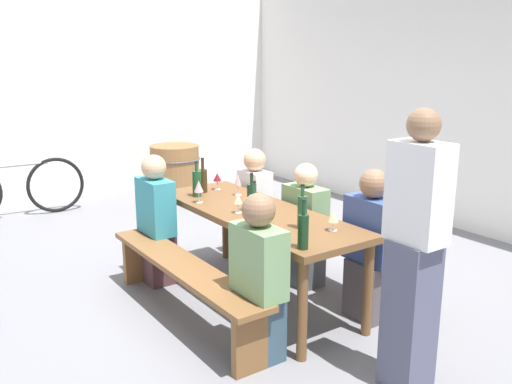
{
  "coord_description": "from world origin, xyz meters",
  "views": [
    {
      "loc": [
        3.43,
        -2.39,
        1.94
      ],
      "look_at": [
        0.0,
        0.0,
        0.9
      ],
      "focal_mm": 38.49,
      "sensor_mm": 36.0,
      "label": 1
    }
  ],
  "objects": [
    {
      "name": "side_wall",
      "position": [
        -4.22,
        0.0,
        1.6
      ],
      "size": [
        0.2,
        6.55,
        3.2
      ],
      "primitive_type": "cube",
      "color": "white",
      "rests_on": "ground"
    },
    {
      "name": "seated_guest_far_1",
      "position": [
        0.0,
        0.51,
        0.5
      ],
      "size": [
        0.4,
        0.24,
        1.07
      ],
      "rotation": [
        0.0,
        0.0,
        -1.57
      ],
      "color": "#4A4F56",
      "rests_on": "ground"
    },
    {
      "name": "seated_guest_far_2",
      "position": [
        0.76,
        0.51,
        0.55
      ],
      "size": [
        0.41,
        0.24,
        1.15
      ],
      "rotation": [
        0.0,
        0.0,
        -1.57
      ],
      "color": "#52494C",
      "rests_on": "ground"
    },
    {
      "name": "wine_glass_2",
      "position": [
        0.73,
        0.15,
        0.85
      ],
      "size": [
        0.08,
        0.08,
        0.15
      ],
      "color": "silver",
      "rests_on": "tasting_table"
    },
    {
      "name": "wine_glass_4",
      "position": [
        -0.48,
        0.15,
        0.88
      ],
      "size": [
        0.06,
        0.06,
        0.19
      ],
      "color": "silver",
      "rests_on": "tasting_table"
    },
    {
      "name": "wine_bottle_3",
      "position": [
        0.27,
        -0.2,
        0.86
      ],
      "size": [
        0.07,
        0.07,
        0.32
      ],
      "color": "#234C2D",
      "rests_on": "tasting_table"
    },
    {
      "name": "standing_host",
      "position": [
        1.53,
        0.03,
        0.82
      ],
      "size": [
        0.33,
        0.24,
        1.67
      ],
      "rotation": [
        0.0,
        0.0,
        3.14
      ],
      "color": "#4E526B",
      "rests_on": "ground"
    },
    {
      "name": "bench_near",
      "position": [
        0.0,
        -0.66,
        0.35
      ],
      "size": [
        1.95,
        0.3,
        0.45
      ],
      "color": "brown",
      "rests_on": "ground"
    },
    {
      "name": "tasting_table",
      "position": [
        0.0,
        0.0,
        0.67
      ],
      "size": [
        2.05,
        0.72,
        0.75
      ],
      "color": "brown",
      "rests_on": "ground"
    },
    {
      "name": "wine_glass_1",
      "position": [
        -0.77,
        0.11,
        0.86
      ],
      "size": [
        0.07,
        0.07,
        0.16
      ],
      "color": "silver",
      "rests_on": "tasting_table"
    },
    {
      "name": "ground_plane",
      "position": [
        0.0,
        0.0,
        0.0
      ],
      "size": [
        24.0,
        24.0,
        0.0
      ],
      "primitive_type": "plane",
      "color": "slate"
    },
    {
      "name": "wine_bottle_1",
      "position": [
        0.01,
        -0.05,
        0.87
      ],
      "size": [
        0.07,
        0.07,
        0.31
      ],
      "color": "#143319",
      "rests_on": "tasting_table"
    },
    {
      "name": "wine_glass_0",
      "position": [
        -0.02,
        -0.16,
        0.86
      ],
      "size": [
        0.07,
        0.07,
        0.16
      ],
      "color": "silver",
      "rests_on": "tasting_table"
    },
    {
      "name": "wine_glass_3",
      "position": [
        -0.47,
        -0.25,
        0.88
      ],
      "size": [
        0.08,
        0.08,
        0.19
      ],
      "color": "silver",
      "rests_on": "tasting_table"
    },
    {
      "name": "seated_guest_near_1",
      "position": [
        0.76,
        -0.51,
        0.53
      ],
      "size": [
        0.4,
        0.24,
        1.12
      ],
      "rotation": [
        0.0,
        0.0,
        1.57
      ],
      "color": "#354E60",
      "rests_on": "ground"
    },
    {
      "name": "parked_bicycle_0",
      "position": [
        -3.58,
        -1.11,
        0.37
      ],
      "size": [
        0.2,
        1.67,
        0.9
      ],
      "rotation": [
        0.0,
        0.0,
        1.52
      ],
      "color": "black",
      "rests_on": "ground"
    },
    {
      "name": "seated_guest_near_0",
      "position": [
        -0.78,
        -0.51,
        0.54
      ],
      "size": [
        0.4,
        0.24,
        1.13
      ],
      "rotation": [
        0.0,
        0.0,
        1.57
      ],
      "color": "#4F3033",
      "rests_on": "ground"
    },
    {
      "name": "wine_bottle_5",
      "position": [
        0.57,
        -0.0,
        0.88
      ],
      "size": [
        0.07,
        0.07,
        0.32
      ],
      "color": "#234C2D",
      "rests_on": "tasting_table"
    },
    {
      "name": "wine_bottle_0",
      "position": [
        -0.66,
        -0.17,
        0.87
      ],
      "size": [
        0.08,
        0.08,
        0.31
      ],
      "color": "#194723",
      "rests_on": "tasting_table"
    },
    {
      "name": "bench_far",
      "position": [
        0.0,
        0.66,
        0.35
      ],
      "size": [
        1.95,
        0.3,
        0.45
      ],
      "color": "brown",
      "rests_on": "ground"
    },
    {
      "name": "seated_guest_far_0",
      "position": [
        -0.75,
        0.51,
        0.53
      ],
      "size": [
        0.32,
        0.24,
        1.09
      ],
      "rotation": [
        0.0,
        0.0,
        -1.57
      ],
      "color": "#3C3657",
      "rests_on": "ground"
    },
    {
      "name": "wine_bottle_2",
      "position": [
        -0.76,
        -0.05,
        0.86
      ],
      "size": [
        0.08,
        0.08,
        0.31
      ],
      "color": "#332814",
      "rests_on": "tasting_table"
    },
    {
      "name": "wine_bottle_4",
      "position": [
        0.9,
        -0.26,
        0.87
      ],
      "size": [
        0.07,
        0.07,
        0.32
      ],
      "color": "#143319",
      "rests_on": "tasting_table"
    },
    {
      "name": "wine_barrel",
      "position": [
        -3.32,
        0.95,
        0.37
      ],
      "size": [
        0.7,
        0.7,
        0.74
      ],
      "color": "olive",
      "rests_on": "ground"
    },
    {
      "name": "back_wall",
      "position": [
        0.0,
        3.08,
        1.6
      ],
      "size": [
        14.0,
        0.2,
        3.2
      ],
      "primitive_type": "cube",
      "color": "white",
      "rests_on": "ground"
    }
  ]
}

